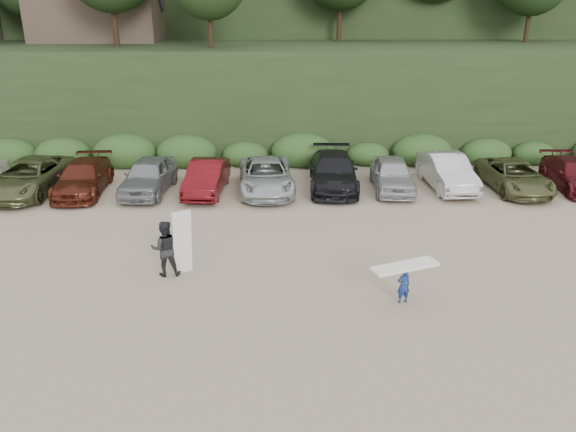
{
  "coord_description": "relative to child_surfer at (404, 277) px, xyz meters",
  "views": [
    {
      "loc": [
        -0.25,
        -15.77,
        8.5
      ],
      "look_at": [
        0.07,
        3.0,
        1.3
      ],
      "focal_mm": 35.0,
      "sensor_mm": 36.0,
      "label": 1
    }
  ],
  "objects": [
    {
      "name": "child_surfer",
      "position": [
        0.0,
        0.0,
        0.0
      ],
      "size": [
        2.14,
        1.3,
        1.24
      ],
      "color": "navy",
      "rests_on": "ground"
    },
    {
      "name": "ground",
      "position": [
        -3.46,
        0.94,
        -0.85
      ],
      "size": [
        120.0,
        120.0,
        0.0
      ],
      "primitive_type": "plane",
      "color": "tan",
      "rests_on": "ground"
    },
    {
      "name": "parked_cars",
      "position": [
        -2.81,
        10.82,
        -0.08
      ],
      "size": [
        39.57,
        6.36,
        1.63
      ],
      "color": "#A09FA4",
      "rests_on": "ground"
    },
    {
      "name": "adult_surfer",
      "position": [
        -7.39,
        1.98,
        0.12
      ],
      "size": [
        1.42,
        0.85,
        2.24
      ],
      "color": "black",
      "rests_on": "ground"
    }
  ]
}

